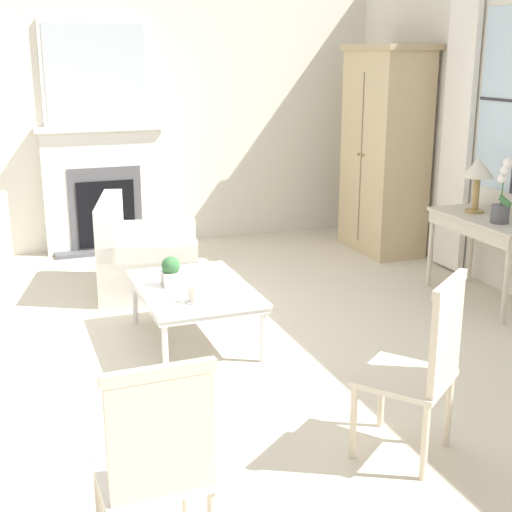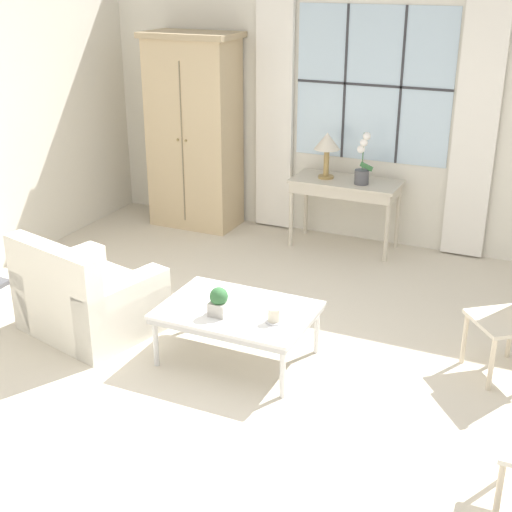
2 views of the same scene
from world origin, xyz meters
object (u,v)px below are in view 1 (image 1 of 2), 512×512
(fireplace, at_px, (103,177))
(armchair_upholstered, at_px, (145,261))
(coffee_table, at_px, (194,292))
(potted_plant_small, at_px, (171,271))
(potted_orchid, at_px, (502,200))
(console_table, at_px, (490,228))
(table_lamp, at_px, (478,171))
(side_chair_wooden, at_px, (425,360))
(accent_chair_wooden, at_px, (156,458))
(pillar_candle, at_px, (194,295))
(armoire, at_px, (385,150))

(fireplace, relative_size, armchair_upholstered, 2.04)
(fireplace, xyz_separation_m, coffee_table, (2.78, 0.21, -0.40))
(armchair_upholstered, relative_size, potted_plant_small, 5.37)
(potted_orchid, height_order, armchair_upholstered, potted_orchid)
(fireplace, height_order, coffee_table, fireplace)
(console_table, bearing_deg, fireplace, -135.24)
(potted_orchid, bearing_deg, table_lamp, 172.07)
(console_table, height_order, potted_plant_small, console_table)
(side_chair_wooden, xyz_separation_m, accent_chair_wooden, (0.39, -1.46, -0.02))
(fireplace, bearing_deg, side_chair_wooden, 10.70)
(potted_orchid, relative_size, coffee_table, 0.47)
(console_table, distance_m, table_lamp, 0.49)
(coffee_table, bearing_deg, table_lamp, 94.99)
(console_table, relative_size, potted_orchid, 2.09)
(accent_chair_wooden, xyz_separation_m, coffee_table, (-2.29, 0.78, -0.15))
(fireplace, distance_m, table_lamp, 3.77)
(side_chair_wooden, bearing_deg, pillar_candle, -154.02)
(side_chair_wooden, distance_m, potted_plant_small, 2.14)
(armchair_upholstered, xyz_separation_m, coffee_table, (1.30, 0.09, 0.12))
(potted_plant_small, relative_size, pillar_candle, 1.73)
(console_table, relative_size, accent_chair_wooden, 1.15)
(table_lamp, distance_m, potted_orchid, 0.44)
(armoire, height_order, console_table, armoire)
(potted_orchid, relative_size, armchair_upholstered, 0.46)
(potted_plant_small, bearing_deg, console_table, 88.51)
(armchair_upholstered, relative_size, coffee_table, 1.04)
(armchair_upholstered, bearing_deg, pillar_candle, 0.02)
(coffee_table, bearing_deg, armchair_upholstered, -176.17)
(armoire, distance_m, console_table, 1.81)
(console_table, distance_m, potted_orchid, 0.33)
(console_table, bearing_deg, accent_chair_wooden, -55.44)
(console_table, height_order, table_lamp, table_lamp)
(armoire, xyz_separation_m, potted_orchid, (1.94, -0.06, -0.15))
(fireplace, bearing_deg, potted_plant_small, 1.27)
(armchair_upholstered, distance_m, pillar_candle, 1.65)
(potted_orchid, bearing_deg, accent_chair_wooden, -57.13)
(fireplace, bearing_deg, pillar_candle, 2.20)
(fireplace, relative_size, potted_plant_small, 10.95)
(fireplace, distance_m, pillar_candle, 3.13)
(potted_orchid, distance_m, side_chair_wooden, 2.53)
(coffee_table, distance_m, potted_plant_small, 0.22)
(armoire, xyz_separation_m, console_table, (1.76, 0.00, -0.43))
(armchair_upholstered, xyz_separation_m, accent_chair_wooden, (3.59, -0.69, 0.26))
(fireplace, relative_size, side_chair_wooden, 2.38)
(accent_chair_wooden, bearing_deg, fireplace, 173.54)
(armoire, height_order, armchair_upholstered, armoire)
(armchair_upholstered, height_order, pillar_candle, armchair_upholstered)
(fireplace, distance_m, console_table, 3.92)
(potted_orchid, xyz_separation_m, side_chair_wooden, (1.73, -1.81, -0.37))
(pillar_candle, bearing_deg, side_chair_wooden, 25.98)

